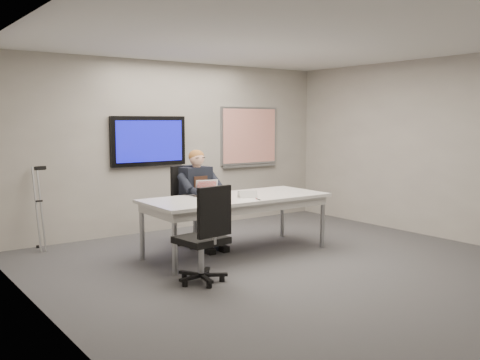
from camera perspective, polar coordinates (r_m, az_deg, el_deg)
floor at (r=6.83m, az=5.63°, el=-9.22°), size 6.00×6.00×0.02m
ceiling at (r=6.65m, az=5.91°, el=14.71°), size 6.00×6.00×0.02m
wall_back at (r=9.05m, az=-7.00°, el=3.60°), size 6.00×0.02×2.80m
wall_left at (r=5.12m, az=-20.20°, el=1.12°), size 0.02×6.00×2.80m
wall_right at (r=8.87m, az=20.41°, el=3.19°), size 0.02×6.00×2.80m
conference_table at (r=7.35m, az=-0.41°, el=-2.46°), size 2.59×1.10×0.79m
tv_display at (r=8.77m, az=-9.70°, el=4.12°), size 1.30×0.09×0.80m
whiteboard at (r=9.86m, az=1.00°, el=4.63°), size 1.25×0.08×1.10m
office_chair_far at (r=7.94m, az=-5.06°, el=-4.30°), size 0.65×0.65×1.17m
office_chair_near at (r=6.08m, az=-3.86°, el=-7.76°), size 0.60×0.60×1.12m
seated_person at (r=7.69m, az=-3.98°, el=-3.09°), size 0.45×0.77×1.41m
crutch at (r=8.04m, az=-20.67°, el=-2.72°), size 0.17×0.67×1.29m
laptop at (r=7.38m, az=-3.25°, el=-1.29°), size 0.36×0.37×0.22m
name_tent at (r=7.21m, az=0.79°, el=-1.51°), size 0.25×0.16×0.10m
pen at (r=7.04m, az=1.94°, el=-2.05°), size 0.06×0.15×0.01m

